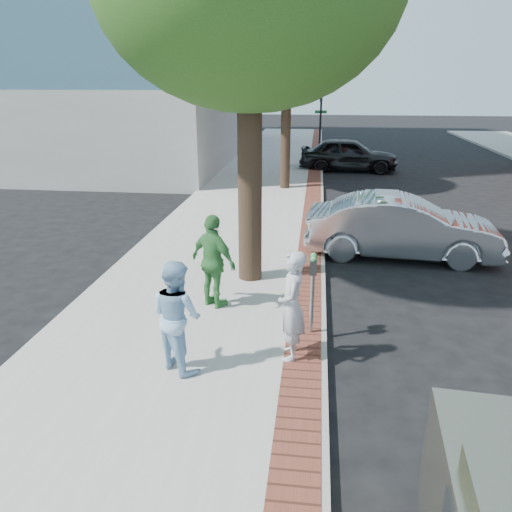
% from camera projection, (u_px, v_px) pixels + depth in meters
% --- Properties ---
extents(ground, '(120.00, 120.00, 0.00)m').
position_uv_depth(ground, '(268.00, 323.00, 9.56)').
color(ground, black).
rests_on(ground, ground).
extents(sidewalk, '(5.00, 60.00, 0.15)m').
position_uv_depth(sidewalk, '(248.00, 212.00, 17.19)').
color(sidewalk, '#9E9991').
rests_on(sidewalk, ground).
extents(brick_strip, '(0.60, 60.00, 0.01)m').
position_uv_depth(brick_strip, '(312.00, 212.00, 16.91)').
color(brick_strip, brown).
rests_on(brick_strip, sidewalk).
extents(curb, '(0.10, 60.00, 0.15)m').
position_uv_depth(curb, '(322.00, 215.00, 16.90)').
color(curb, gray).
rests_on(curb, ground).
extents(office_base, '(18.20, 22.20, 4.00)m').
position_uv_depth(office_base, '(95.00, 120.00, 30.96)').
color(office_base, gray).
rests_on(office_base, ground).
extents(signal_near, '(0.70, 0.15, 3.80)m').
position_uv_depth(signal_near, '(321.00, 118.00, 29.28)').
color(signal_near, black).
rests_on(signal_near, ground).
extents(tree_far, '(4.80, 4.80, 7.14)m').
position_uv_depth(tree_far, '(287.00, 54.00, 19.07)').
color(tree_far, black).
rests_on(tree_far, sidewalk).
extents(parking_meter, '(0.12, 0.32, 1.47)m').
position_uv_depth(parking_meter, '(313.00, 277.00, 8.52)').
color(parking_meter, gray).
rests_on(parking_meter, sidewalk).
extents(person_gray, '(0.46, 0.67, 1.80)m').
position_uv_depth(person_gray, '(292.00, 306.00, 7.81)').
color(person_gray, '#A9A9AE').
rests_on(person_gray, sidewalk).
extents(person_officer, '(1.08, 1.05, 1.76)m').
position_uv_depth(person_officer, '(177.00, 316.00, 7.55)').
color(person_officer, '#8EBADC').
rests_on(person_officer, sidewalk).
extents(person_green, '(1.16, 0.98, 1.86)m').
position_uv_depth(person_green, '(214.00, 262.00, 9.62)').
color(person_green, '#3C843F').
rests_on(person_green, sidewalk).
extents(sedan_silver, '(4.99, 2.09, 1.60)m').
position_uv_depth(sedan_silver, '(402.00, 227.00, 12.85)').
color(sedan_silver, silver).
rests_on(sedan_silver, ground).
extents(bg_car, '(4.96, 2.20, 1.66)m').
position_uv_depth(bg_car, '(349.00, 154.00, 25.12)').
color(bg_car, black).
rests_on(bg_car, ground).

